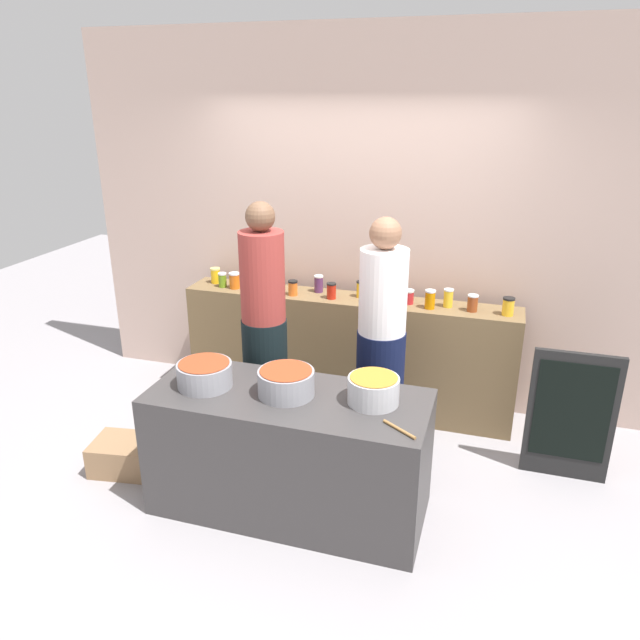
{
  "coord_description": "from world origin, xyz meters",
  "views": [
    {
      "loc": [
        1.14,
        -3.33,
        2.53
      ],
      "look_at": [
        0.0,
        0.35,
        1.05
      ],
      "focal_mm": 34.05,
      "sensor_mm": 36.0,
      "label": 1
    }
  ],
  "objects": [
    {
      "name": "preserve_jar_5",
      "position": [
        -0.44,
        1.03,
        1.03
      ],
      "size": [
        0.08,
        0.08,
        0.12
      ],
      "color": "orange",
      "rests_on": "display_shelf"
    },
    {
      "name": "preserve_jar_1",
      "position": [
        -1.07,
        1.06,
        1.03
      ],
      "size": [
        0.07,
        0.07,
        0.12
      ],
      "color": "#5F881C",
      "rests_on": "display_shelf"
    },
    {
      "name": "preserve_jar_10",
      "position": [
        0.34,
        1.08,
        1.03
      ],
      "size": [
        0.07,
        0.07,
        0.13
      ],
      "color": "#46165D",
      "rests_on": "display_shelf"
    },
    {
      "name": "preserve_jar_8",
      "position": [
        0.09,
        1.14,
        1.03
      ],
      "size": [
        0.07,
        0.07,
        0.13
      ],
      "color": "gold",
      "rests_on": "display_shelf"
    },
    {
      "name": "preserve_jar_13",
      "position": [
        0.78,
        1.11,
        1.04
      ],
      "size": [
        0.07,
        0.07,
        0.14
      ],
      "color": "yellow",
      "rests_on": "display_shelf"
    },
    {
      "name": "preserve_jar_4",
      "position": [
        -0.63,
        1.06,
        1.04
      ],
      "size": [
        0.08,
        0.08,
        0.14
      ],
      "color": "orange",
      "rests_on": "display_shelf"
    },
    {
      "name": "chalkboard_sign",
      "position": [
        1.69,
        0.57,
        0.47
      ],
      "size": [
        0.56,
        0.05,
        0.93
      ],
      "color": "black",
      "rests_on": "ground"
    },
    {
      "name": "cooking_pot_center",
      "position": [
        -0.01,
        -0.29,
        0.88
      ],
      "size": [
        0.34,
        0.34,
        0.16
      ],
      "color": "gray",
      "rests_on": "prep_table"
    },
    {
      "name": "preserve_jar_11",
      "position": [
        0.48,
        1.1,
        1.02
      ],
      "size": [
        0.08,
        0.08,
        0.11
      ],
      "color": "#B32227",
      "rests_on": "display_shelf"
    },
    {
      "name": "preserve_jar_3",
      "position": [
        -0.74,
        1.15,
        1.04
      ],
      "size": [
        0.07,
        0.07,
        0.13
      ],
      "color": "orange",
      "rests_on": "display_shelf"
    },
    {
      "name": "preserve_jar_9",
      "position": [
        0.24,
        1.05,
        1.03
      ],
      "size": [
        0.09,
        0.09,
        0.12
      ],
      "color": "#264621",
      "rests_on": "display_shelf"
    },
    {
      "name": "preserve_jar_2",
      "position": [
        -0.96,
        1.05,
        1.03
      ],
      "size": [
        0.09,
        0.09,
        0.13
      ],
      "color": "#CF5D15",
      "rests_on": "display_shelf"
    },
    {
      "name": "prep_table",
      "position": [
        0.0,
        -0.3,
        0.4
      ],
      "size": [
        1.7,
        0.7,
        0.8
      ],
      "primitive_type": "cube",
      "color": "#393636",
      "rests_on": "ground"
    },
    {
      "name": "display_shelf",
      "position": [
        0.0,
        1.1,
        0.48
      ],
      "size": [
        2.7,
        0.36,
        0.97
      ],
      "primitive_type": "cube",
      "color": "brown",
      "rests_on": "ground"
    },
    {
      "name": "preserve_jar_12",
      "position": [
        0.66,
        1.04,
        1.04
      ],
      "size": [
        0.08,
        0.08,
        0.14
      ],
      "color": "#CD7605",
      "rests_on": "display_shelf"
    },
    {
      "name": "storefront_wall",
      "position": [
        0.0,
        1.45,
        1.5
      ],
      "size": [
        4.8,
        0.12,
        3.0
      ],
      "primitive_type": "cube",
      "color": "#BFA294",
      "rests_on": "ground"
    },
    {
      "name": "cook_in_cap",
      "position": [
        0.4,
        0.5,
        0.8
      ],
      "size": [
        0.34,
        0.34,
        1.75
      ],
      "color": "#0F1534",
      "rests_on": "ground"
    },
    {
      "name": "preserve_jar_14",
      "position": [
        0.97,
        1.07,
        1.03
      ],
      "size": [
        0.08,
        0.08,
        0.13
      ],
      "color": "brown",
      "rests_on": "display_shelf"
    },
    {
      "name": "preserve_jar_15",
      "position": [
        1.22,
        1.06,
        1.04
      ],
      "size": [
        0.09,
        0.09,
        0.13
      ],
      "color": "gold",
      "rests_on": "display_shelf"
    },
    {
      "name": "cook_with_tongs",
      "position": [
        -0.4,
        0.32,
        0.85
      ],
      "size": [
        0.32,
        0.32,
        1.84
      ],
      "color": "black",
      "rests_on": "ground"
    },
    {
      "name": "bread_crate",
      "position": [
        -1.23,
        -0.25,
        0.11
      ],
      "size": [
        0.52,
        0.4,
        0.22
      ],
      "primitive_type": "cube",
      "rotation": [
        0.0,
        0.0,
        0.16
      ],
      "color": "#8E6B4A",
      "rests_on": "ground"
    },
    {
      "name": "cooking_pot_right",
      "position": [
        0.51,
        -0.23,
        0.88
      ],
      "size": [
        0.3,
        0.3,
        0.17
      ],
      "color": "#B7B7BC",
      "rests_on": "prep_table"
    },
    {
      "name": "wooden_spoon",
      "position": [
        0.71,
        -0.5,
        0.81
      ],
      "size": [
        0.2,
        0.15,
        0.02
      ],
      "primitive_type": "cylinder",
      "rotation": [
        1.57,
        0.0,
        4.12
      ],
      "color": "#9E703D",
      "rests_on": "prep_table"
    },
    {
      "name": "ground",
      "position": [
        0.0,
        0.0,
        0.0
      ],
      "size": [
        12.0,
        12.0,
        0.0
      ],
      "primitive_type": "plane",
      "color": "gray"
    },
    {
      "name": "preserve_jar_6",
      "position": [
        -0.27,
        1.17,
        1.04
      ],
      "size": [
        0.08,
        0.08,
        0.14
      ],
      "color": "#512A55",
      "rests_on": "display_shelf"
    },
    {
      "name": "cooking_pot_left",
      "position": [
        -0.53,
        -0.33,
        0.88
      ],
      "size": [
        0.34,
        0.34,
        0.16
      ],
      "color": "gray",
      "rests_on": "prep_table"
    },
    {
      "name": "preserve_jar_7",
      "position": [
        -0.12,
        1.04,
        1.03
      ],
      "size": [
        0.08,
        0.08,
        0.13
      ],
      "color": "#B32112",
      "rests_on": "display_shelf"
    },
    {
      "name": "preserve_jar_0",
      "position": [
        -1.18,
        1.14,
        1.03
      ],
      "size": [
        0.08,
        0.08,
        0.13
      ],
      "color": "#EFB017",
      "rests_on": "display_shelf"
    }
  ]
}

